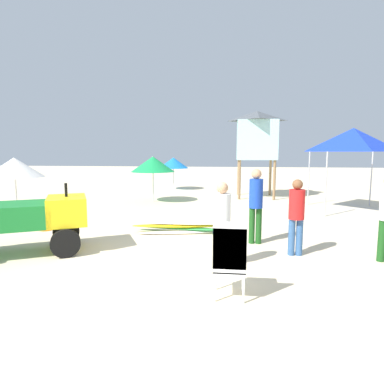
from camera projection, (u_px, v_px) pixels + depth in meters
The scene contains 13 objects.
ground at pixel (153, 271), 5.97m from camera, with size 80.00×80.00×0.00m, color beige.
utility_cart at pixel (27, 218), 6.91m from camera, with size 2.81×2.23×1.50m.
stacked_plastic_chairs at pixel (230, 254), 4.76m from camera, with size 0.48×0.48×1.20m.
surfboard_pile at pixel (179, 227), 8.74m from camera, with size 2.57×0.77×0.32m.
lifeguard_near_center at pixel (296, 212), 6.77m from camera, with size 0.32×0.32×1.62m.
lifeguard_near_right at pixel (222, 219), 6.07m from camera, with size 0.32×0.32×1.63m.
lifeguard_far_right at pixel (256, 201), 7.64m from camera, with size 0.32×0.32×1.78m.
popup_canopy at pixel (353, 140), 11.72m from camera, with size 2.47×2.47×3.03m.
lifeguard_tower at pixel (257, 135), 15.18m from camera, with size 1.98×1.98×4.05m.
beach_umbrella_left at pixel (153, 164), 13.96m from camera, with size 1.89×1.89×1.97m.
beach_umbrella_mid at pixel (173, 163), 18.52m from camera, with size 1.74×1.74×1.83m.
beach_umbrella_far at pixel (15, 167), 11.48m from camera, with size 1.99×1.99×1.97m.
traffic_cone_near at pixel (46, 220), 9.06m from camera, with size 0.39×0.39×0.56m, color orange.
Camera 1 is at (1.39, -5.62, 2.20)m, focal length 30.32 mm.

